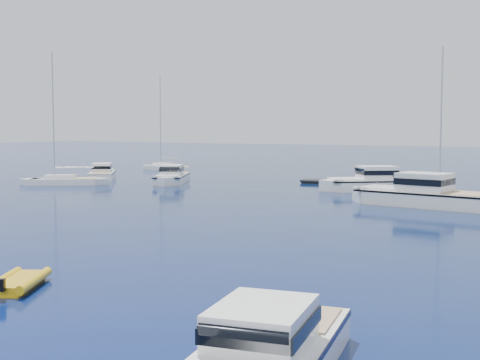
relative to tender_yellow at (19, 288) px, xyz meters
name	(u,v)px	position (x,y,z in m)	size (l,w,h in m)	color
motor_cruiser_centre	(421,206)	(5.64, 33.99, 0.00)	(3.85, 12.57, 3.30)	white
motor_cruiser_far_l	(102,179)	(-34.56, 41.03, 0.00)	(2.81, 9.18, 2.41)	white
motor_cruiser_distant	(374,190)	(-1.75, 44.02, 0.00)	(3.54, 11.58, 3.04)	white
motor_cruiser_horizon	(172,183)	(-23.81, 40.55, 0.00)	(2.98, 9.74, 2.56)	white
sailboat_mid_l	(64,185)	(-32.37, 32.90, 0.00)	(2.58, 9.94, 14.62)	silver
sailboat_centre	(428,200)	(5.09, 38.01, 0.00)	(2.34, 8.99, 13.22)	silver
sailboat_far_l	(166,170)	(-37.84, 57.44, 0.00)	(2.51, 9.64, 14.17)	white
tender_yellow	(19,288)	(0.00, 0.00, 0.00)	(1.87, 3.35, 0.95)	gold
tender_grey_far	(316,183)	(-9.90, 48.35, 0.00)	(1.93, 3.49, 0.95)	black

